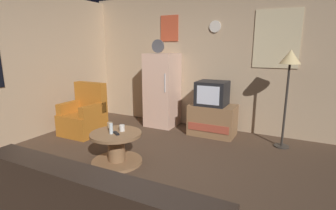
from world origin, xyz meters
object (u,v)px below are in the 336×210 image
at_px(coffee_table, 116,148).
at_px(armchair, 84,116).
at_px(crt_tv, 212,93).
at_px(remote_control, 116,133).
at_px(wine_glass, 111,129).
at_px(standing_lamp, 290,65).
at_px(tv_stand, 212,120).
at_px(mug_ceramic_white, 122,128).
at_px(fridge, 162,90).
at_px(mug_ceramic_tan, 110,125).

distance_m(coffee_table, armchair, 1.58).
bearing_deg(armchair, crt_tv, 24.98).
bearing_deg(remote_control, wine_glass, -127.25).
relative_size(crt_tv, standing_lamp, 0.34).
distance_m(tv_stand, remote_control, 2.02).
relative_size(crt_tv, coffee_table, 0.75).
bearing_deg(tv_stand, standing_lamp, -3.20).
bearing_deg(armchair, coffee_table, -29.85).
relative_size(standing_lamp, coffee_table, 2.21).
bearing_deg(armchair, mug_ceramic_white, -25.99).
bearing_deg(tv_stand, crt_tv, -177.77).
distance_m(tv_stand, armchair, 2.44).
bearing_deg(coffee_table, mug_ceramic_white, 71.07).
xyz_separation_m(standing_lamp, remote_control, (-2.03, -1.78, -0.89)).
height_order(tv_stand, armchair, armchair).
distance_m(fridge, mug_ceramic_tan, 1.83).
distance_m(mug_ceramic_tan, armchair, 1.35).
height_order(crt_tv, wine_glass, crt_tv).
distance_m(wine_glass, remote_control, 0.09).
relative_size(crt_tv, wine_glass, 3.60).
xyz_separation_m(remote_control, armchair, (-1.40, 0.82, -0.13)).
distance_m(mug_ceramic_white, armchair, 1.57).
distance_m(standing_lamp, mug_ceramic_tan, 2.91).
relative_size(tv_stand, remote_control, 5.60).
xyz_separation_m(wine_glass, remote_control, (0.07, 0.02, -0.06)).
bearing_deg(coffee_table, wine_glass, -113.80).
relative_size(fridge, mug_ceramic_white, 19.67).
bearing_deg(wine_glass, remote_control, 20.00).
bearing_deg(standing_lamp, wine_glass, -139.36).
xyz_separation_m(fridge, crt_tv, (1.11, -0.13, 0.04)).
bearing_deg(tv_stand, mug_ceramic_tan, -121.99).
height_order(fridge, mug_ceramic_tan, fridge).
height_order(coffee_table, mug_ceramic_tan, mug_ceramic_tan).
relative_size(wine_glass, mug_ceramic_white, 1.67).
relative_size(remote_control, armchair, 0.16).
height_order(standing_lamp, mug_ceramic_white, standing_lamp).
bearing_deg(remote_control, armchair, -177.63).
height_order(standing_lamp, mug_ceramic_tan, standing_lamp).
relative_size(fridge, tv_stand, 2.11).
relative_size(mug_ceramic_tan, remote_control, 0.60).
distance_m(crt_tv, mug_ceramic_white, 1.90).
bearing_deg(coffee_table, fridge, 98.53).
xyz_separation_m(crt_tv, coffee_table, (-0.82, -1.80, -0.57)).
height_order(standing_lamp, wine_glass, standing_lamp).
distance_m(tv_stand, coffee_table, 1.99).
bearing_deg(coffee_table, armchair, 150.15).
xyz_separation_m(fridge, armchair, (-1.08, -1.15, -0.42)).
xyz_separation_m(coffee_table, mug_ceramic_tan, (-0.20, 0.13, 0.27)).
xyz_separation_m(fridge, tv_stand, (1.14, -0.13, -0.47)).
bearing_deg(remote_control, mug_ceramic_white, 123.88).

